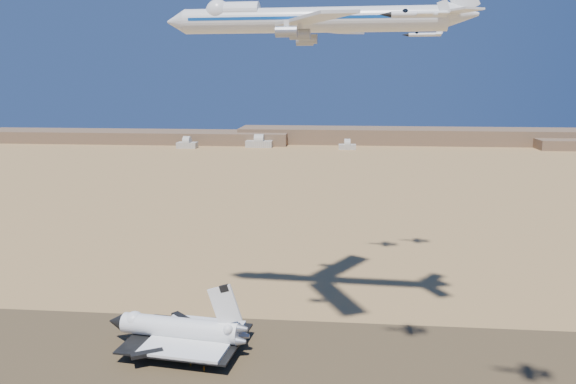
# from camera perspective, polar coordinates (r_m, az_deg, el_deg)

# --- Properties ---
(ground) EXTENTS (1200.00, 1200.00, 0.00)m
(ground) POSITION_cam_1_polar(r_m,az_deg,el_deg) (170.24, -6.60, -16.10)
(ground) COLOR #A8814A
(ground) RESTS_ON ground
(runway) EXTENTS (600.00, 50.00, 0.06)m
(runway) POSITION_cam_1_polar(r_m,az_deg,el_deg) (170.22, -6.60, -16.09)
(runway) COLOR brown
(runway) RESTS_ON ground
(ridgeline) EXTENTS (960.00, 90.00, 18.00)m
(ridgeline) POSITION_cam_1_polar(r_m,az_deg,el_deg) (679.03, 8.15, 5.48)
(ridgeline) COLOR brown
(ridgeline) RESTS_ON ground
(hangars) EXTENTS (200.50, 29.50, 30.00)m
(hangars) POSITION_cam_1_polar(r_m,az_deg,el_deg) (637.40, -3.38, 4.93)
(hangars) COLOR #BBB3A5
(hangars) RESTS_ON ground
(shuttle) EXTENTS (43.76, 30.27, 21.49)m
(shuttle) POSITION_cam_1_polar(r_m,az_deg,el_deg) (172.96, -11.02, -13.64)
(shuttle) COLOR white
(shuttle) RESTS_ON runway
(carrier_747) EXTENTS (87.26, 67.65, 21.77)m
(carrier_747) POSITION_cam_1_polar(r_m,az_deg,el_deg) (164.16, 1.53, 17.08)
(carrier_747) COLOR silver
(crew_a) EXTENTS (0.53, 0.66, 1.56)m
(crew_a) POSITION_cam_1_polar(r_m,az_deg,el_deg) (165.07, -9.85, -16.81)
(crew_a) COLOR orange
(crew_a) RESTS_ON runway
(crew_b) EXTENTS (0.96, 1.03, 1.85)m
(crew_b) POSITION_cam_1_polar(r_m,az_deg,el_deg) (169.01, -8.81, -16.00)
(crew_b) COLOR orange
(crew_b) RESTS_ON runway
(crew_c) EXTENTS (0.95, 1.09, 1.66)m
(crew_c) POSITION_cam_1_polar(r_m,az_deg,el_deg) (161.92, -8.51, -17.35)
(crew_c) COLOR orange
(crew_c) RESTS_ON runway
(chase_jet_a) EXTENTS (14.26, 7.55, 3.55)m
(chase_jet_a) POSITION_cam_1_polar(r_m,az_deg,el_deg) (123.27, 13.02, 17.21)
(chase_jet_a) COLOR silver
(chase_jet_d) EXTENTS (14.99, 8.09, 3.73)m
(chase_jet_d) POSITION_cam_1_polar(r_m,az_deg,el_deg) (214.64, 9.53, 16.04)
(chase_jet_d) COLOR silver
(chase_jet_e) EXTENTS (15.04, 8.20, 3.75)m
(chase_jet_e) POSITION_cam_1_polar(r_m,az_deg,el_deg) (224.14, 13.64, 15.29)
(chase_jet_e) COLOR silver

